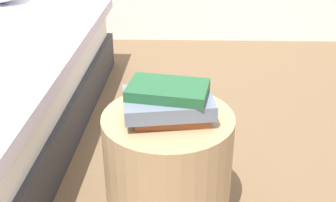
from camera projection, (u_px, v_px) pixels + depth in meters
side_table at (168, 169)px, 1.59m from camera, size 0.45×0.45×0.44m
book_rust at (171, 112)px, 1.48m from camera, size 0.26×0.21×0.03m
book_slate at (168, 102)px, 1.46m from camera, size 0.32×0.24×0.05m
book_forest at (167, 90)px, 1.44m from camera, size 0.28×0.20×0.04m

